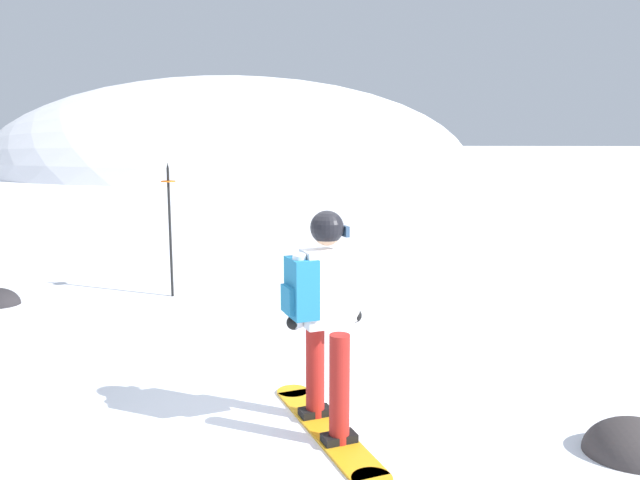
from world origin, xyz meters
TOP-DOWN VIEW (x-y plane):
  - ground_plane at (0.00, 0.00)m, footprint 300.00×300.00m
  - ridge_peak_main at (-8.78, 36.82)m, footprint 31.33×28.20m
  - snowboarder_main at (0.51, -0.37)m, footprint 0.99×1.67m
  - piste_marker_near at (-1.98, 3.60)m, footprint 0.20×0.20m
  - rock_dark at (2.77, -0.52)m, footprint 0.72×0.62m

SIDE VIEW (x-z plane):
  - ground_plane at x=0.00m, z-range 0.00..0.00m
  - ridge_peak_main at x=-8.78m, z-range -6.07..6.07m
  - rock_dark at x=2.77m, z-range -0.25..0.25m
  - snowboarder_main at x=0.51m, z-range 0.06..1.78m
  - piste_marker_near at x=-1.98m, z-range 0.13..2.03m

